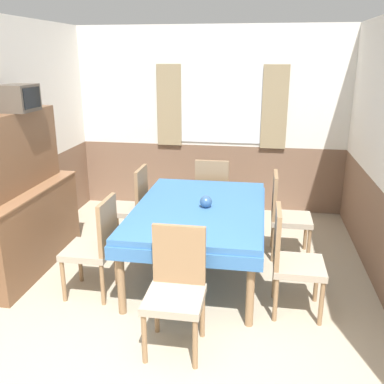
# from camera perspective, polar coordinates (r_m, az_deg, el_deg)

# --- Properties ---
(wall_back) EXTENTS (4.22, 0.10, 2.60)m
(wall_back) POSITION_cam_1_polar(r_m,az_deg,el_deg) (6.20, 2.56, 9.56)
(wall_back) COLOR white
(wall_back) RESTS_ON ground_plane
(wall_left) EXTENTS (0.05, 4.40, 2.60)m
(wall_left) POSITION_cam_1_polar(r_m,az_deg,el_deg) (4.95, -23.62, 5.84)
(wall_left) COLOR white
(wall_left) RESTS_ON ground_plane
(dining_table) EXTENTS (1.31, 1.91, 0.74)m
(dining_table) POSITION_cam_1_polar(r_m,az_deg,el_deg) (4.36, 0.96, -3.17)
(dining_table) COLOR #386BA8
(dining_table) RESTS_ON ground_plane
(chair_right_far) EXTENTS (0.44, 0.44, 0.96)m
(chair_right_far) POSITION_cam_1_polar(r_m,az_deg,el_deg) (4.91, 12.32, -2.71)
(chair_right_far) COLOR #93704C
(chair_right_far) RESTS_ON ground_plane
(chair_left_far) EXTENTS (0.44, 0.44, 0.96)m
(chair_left_far) POSITION_cam_1_polar(r_m,az_deg,el_deg) (5.12, -8.04, -1.61)
(chair_left_far) COLOR #93704C
(chair_left_far) RESTS_ON ground_plane
(chair_head_near) EXTENTS (0.44, 0.44, 0.96)m
(chair_head_near) POSITION_cam_1_polar(r_m,az_deg,el_deg) (3.35, -2.13, -12.39)
(chair_head_near) COLOR #93704C
(chair_head_near) RESTS_ON ground_plane
(chair_left_near) EXTENTS (0.44, 0.44, 0.96)m
(chair_left_near) POSITION_cam_1_polar(r_m,az_deg,el_deg) (4.13, -12.71, -6.78)
(chair_left_near) COLOR #93704C
(chair_left_near) RESTS_ON ground_plane
(chair_right_near) EXTENTS (0.44, 0.44, 0.96)m
(chair_right_near) POSITION_cam_1_polar(r_m,az_deg,el_deg) (3.86, 13.03, -8.58)
(chair_right_near) COLOR #93704C
(chair_right_near) RESTS_ON ground_plane
(chair_head_window) EXTENTS (0.44, 0.44, 0.96)m
(chair_head_window) POSITION_cam_1_polar(r_m,az_deg,el_deg) (5.52, 2.77, 0.00)
(chair_head_window) COLOR #93704C
(chair_head_window) RESTS_ON ground_plane
(sideboard) EXTENTS (0.46, 1.60, 1.66)m
(sideboard) POSITION_cam_1_polar(r_m,az_deg,el_deg) (4.79, -21.62, -1.79)
(sideboard) COLOR brown
(sideboard) RESTS_ON ground_plane
(tv) EXTENTS (0.29, 0.37, 0.26)m
(tv) POSITION_cam_1_polar(r_m,az_deg,el_deg) (4.65, -22.09, 11.53)
(tv) COLOR #51473D
(tv) RESTS_ON sideboard
(vase) EXTENTS (0.12, 0.12, 0.12)m
(vase) POSITION_cam_1_polar(r_m,az_deg,el_deg) (4.28, 1.87, -1.30)
(vase) COLOR #335684
(vase) RESTS_ON dining_table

